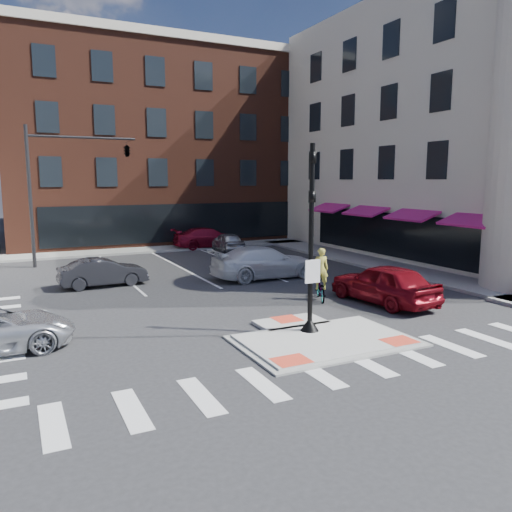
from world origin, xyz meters
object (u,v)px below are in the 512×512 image
bg_car_dark (103,272)px  cyclist (320,282)px  red_sedan (384,283)px  white_pickup (264,262)px  bg_car_red (208,238)px  bg_car_silver (227,242)px

bg_car_dark → cyclist: cyclist is taller
red_sedan → bg_car_dark: bearing=-46.3°
white_pickup → bg_car_red: bearing=-7.7°
white_pickup → bg_car_dark: bearing=77.6°
white_pickup → bg_car_silver: size_ratio=1.44×
red_sedan → bg_car_silver: red_sedan is taller
red_sedan → bg_car_red: red_sedan is taller
red_sedan → bg_car_red: size_ratio=0.93×
cyclist → red_sedan: bearing=165.3°
white_pickup → bg_car_silver: bearing=-12.7°
bg_car_dark → cyclist: size_ratio=1.83×
white_pickup → bg_car_silver: 10.03m
cyclist → bg_car_silver: bearing=-74.0°
bg_car_dark → bg_car_silver: bg_car_dark is taller
bg_car_dark → bg_car_silver: bearing=-53.1°
red_sedan → white_pickup: red_sedan is taller
bg_car_red → cyclist: size_ratio=2.35×
red_sedan → bg_car_dark: (-9.69, 8.41, -0.16)m
bg_car_dark → cyclist: (7.70, -6.81, 0.08)m
bg_car_dark → white_pickup: bearing=-104.7°
bg_car_silver → bg_car_red: bearing=-70.5°
bg_car_red → white_pickup: bearing=174.8°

